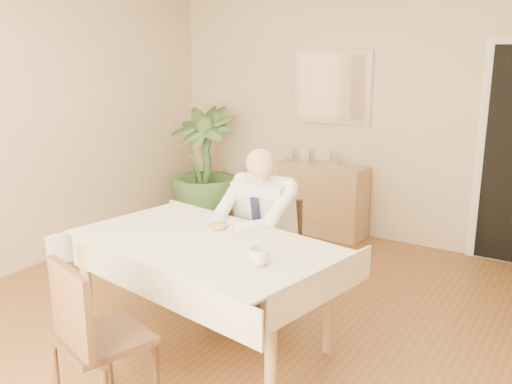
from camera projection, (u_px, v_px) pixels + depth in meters
The scene contains 16 objects.
room at pixel (228, 152), 3.71m from camera, with size 5.00×5.02×2.60m.
mirror at pixel (332, 87), 5.88m from camera, with size 0.86×0.04×0.76m.
dining_table at pixel (205, 253), 3.69m from camera, with size 1.89×1.31×0.75m.
chair_far at pixel (272, 244), 4.46m from camera, with size 0.39×0.39×0.82m.
chair_near at pixel (91, 332), 2.97m from camera, with size 0.55×0.56×0.92m.
seated_man at pixel (253, 225), 4.17m from camera, with size 0.48×0.72×1.24m.
plate at pixel (218, 229), 3.87m from camera, with size 0.26×0.26×0.02m, color white.
food at pixel (218, 226), 3.87m from camera, with size 0.14×0.14×0.06m, color olive.
knife at pixel (218, 230), 3.80m from camera, with size 0.01×0.01×0.13m, color silver.
fork at pixel (208, 228), 3.84m from camera, with size 0.01×0.01×0.13m, color silver.
coffee_mug at pixel (260, 257), 3.26m from camera, with size 0.12×0.12×0.10m, color white.
sideboard at pixel (322, 199), 6.05m from camera, with size 0.95×0.32×0.76m, color #A47C53.
photo_frame_left at pixel (289, 153), 6.17m from camera, with size 0.10×0.02×0.14m, color silver.
photo_frame_center at pixel (305, 156), 6.05m from camera, with size 0.10×0.02×0.14m, color silver.
photo_frame_right at pixel (334, 158), 5.92m from camera, with size 0.10×0.02×0.14m, color silver.
potted_palm at pixel (204, 166), 6.34m from camera, with size 0.73×0.73×1.31m, color #355829.
Camera 1 is at (2.09, -3.00, 1.98)m, focal length 40.00 mm.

